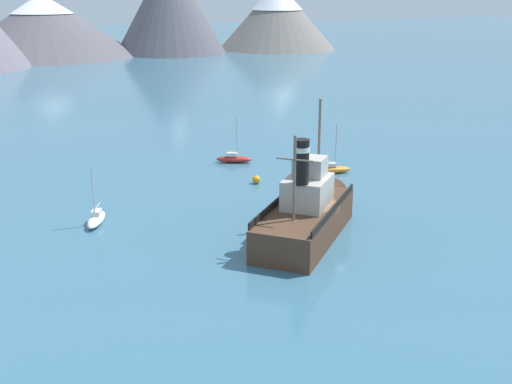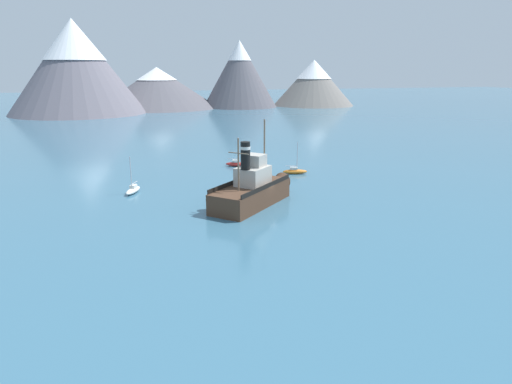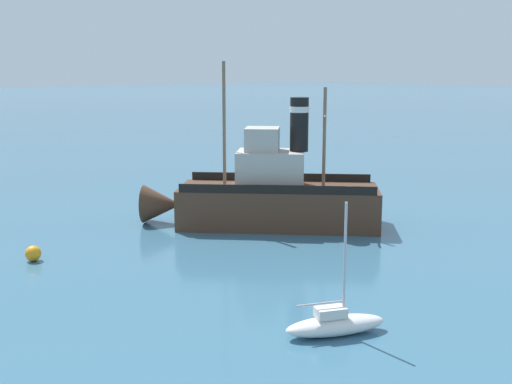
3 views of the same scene
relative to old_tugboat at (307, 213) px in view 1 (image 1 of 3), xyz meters
name	(u,v)px [view 1 (image 1 of 3)]	position (x,y,z in m)	size (l,w,h in m)	color
ground_plane	(325,236)	(1.27, -0.52, -1.83)	(600.00, 600.00, 0.00)	#38667F
mountain_ridge	(26,7)	(-5.83, 136.73, 11.29)	(177.88, 67.32, 32.84)	#56545B
old_tugboat	(307,213)	(0.00, 0.00, 0.00)	(12.64, 12.50, 9.90)	#4C3323
sailboat_red	(234,159)	(3.13, 21.91, -1.40)	(3.87, 2.77, 4.90)	#B22823
sailboat_white	(96,219)	(-13.86, 9.13, -1.40)	(2.56, 3.92, 4.90)	white
sailboat_orange	(332,169)	(10.53, 14.03, -1.40)	(3.95, 1.96, 4.90)	orange
mooring_buoy	(256,180)	(2.12, 13.88, -1.44)	(0.79, 0.79, 0.79)	orange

